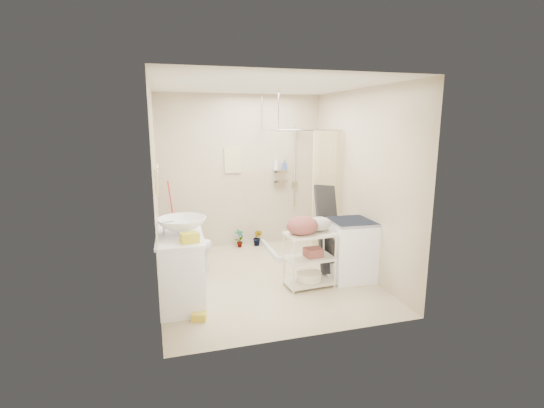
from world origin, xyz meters
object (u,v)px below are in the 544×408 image
Objects in this scene: vanity at (181,270)px; toilet at (186,246)px; laundry_rack at (309,254)px; washing_machine at (351,249)px.

toilet is (0.12, 1.02, -0.04)m from vanity.
toilet is at bearing 143.02° from laundry_rack.
laundry_rack is (1.65, 0.05, 0.02)m from vanity.
vanity is 1.16× the size of washing_machine.
vanity is 1.27× the size of toilet.
washing_machine is 0.66m from laundry_rack.
toilet is 0.87× the size of laundry_rack.
vanity reaches higher than washing_machine.
washing_machine is at bearing 5.36° from vanity.
washing_machine is (2.30, 0.15, -0.01)m from vanity.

